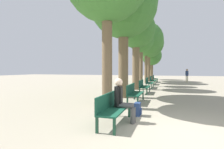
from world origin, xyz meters
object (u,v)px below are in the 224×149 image
(bench_row_5, at_px, (155,78))
(tree_row_3, at_px, (141,41))
(bench_row_2, at_px, (143,86))
(person_seated, at_px, (122,99))
(tree_row_1, at_px, (123,5))
(tree_row_4, at_px, (146,39))
(pedestrian_near, at_px, (187,75))
(tree_row_5, at_px, (149,43))
(backpack, at_px, (138,109))
(bench_row_1, at_px, (134,92))
(bench_row_4, at_px, (152,80))
(bench_row_0, at_px, (112,106))
(tree_row_6, at_px, (151,56))
(tree_row_2, at_px, (136,31))
(bench_row_3, at_px, (149,82))

(bench_row_5, relative_size, tree_row_3, 0.33)
(bench_row_2, height_order, person_seated, person_seated)
(tree_row_1, bearing_deg, tree_row_4, 90.00)
(bench_row_5, distance_m, pedestrian_near, 3.56)
(tree_row_5, bearing_deg, bench_row_5, -61.18)
(tree_row_5, distance_m, backpack, 17.58)
(bench_row_1, relative_size, tree_row_5, 0.26)
(bench_row_4, bearing_deg, bench_row_0, -90.00)
(bench_row_0, relative_size, tree_row_6, 0.34)
(tree_row_1, height_order, tree_row_5, tree_row_1)
(tree_row_2, bearing_deg, bench_row_1, -81.02)
(bench_row_1, bearing_deg, bench_row_2, 90.00)
(pedestrian_near, bearing_deg, person_seated, -101.44)
(bench_row_3, distance_m, tree_row_3, 3.95)
(tree_row_6, bearing_deg, tree_row_2, -90.00)
(bench_row_5, height_order, tree_row_1, tree_row_1)
(bench_row_4, bearing_deg, bench_row_1, -90.00)
(tree_row_5, bearing_deg, tree_row_1, -90.00)
(bench_row_1, height_order, tree_row_3, tree_row_3)
(bench_row_3, relative_size, bench_row_5, 1.00)
(bench_row_4, distance_m, tree_row_5, 6.53)
(tree_row_5, bearing_deg, backpack, -85.33)
(tree_row_6, bearing_deg, bench_row_2, -86.87)
(tree_row_3, xyz_separation_m, backpack, (1.38, -10.23, -3.87))
(tree_row_5, distance_m, pedestrian_near, 6.05)
(bench_row_2, distance_m, pedestrian_near, 10.56)
(tree_row_5, relative_size, person_seated, 5.30)
(bench_row_5, xyz_separation_m, pedestrian_near, (3.53, 0.08, 0.41))
(bench_row_5, xyz_separation_m, backpack, (0.55, -15.39, -0.28))
(tree_row_6, distance_m, person_seated, 21.74)
(bench_row_4, xyz_separation_m, person_seated, (0.24, -12.92, 0.18))
(backpack, height_order, pedestrian_near, pedestrian_near)
(bench_row_2, distance_m, bench_row_5, 9.87)
(tree_row_3, xyz_separation_m, tree_row_5, (0.00, 6.68, 0.76))
(tree_row_3, bearing_deg, backpack, -82.32)
(bench_row_3, xyz_separation_m, tree_row_5, (-0.83, 8.09, 4.36))
(pedestrian_near, bearing_deg, bench_row_5, -178.75)
(bench_row_4, xyz_separation_m, tree_row_3, (-0.83, -1.88, 3.59))
(tree_row_4, height_order, tree_row_6, tree_row_4)
(tree_row_6, height_order, pedestrian_near, tree_row_6)
(person_seated, bearing_deg, tree_row_6, 92.84)
(bench_row_3, height_order, bench_row_4, same)
(person_seated, bearing_deg, pedestrian_near, 78.56)
(tree_row_2, xyz_separation_m, tree_row_5, (0.00, 9.41, 0.39))
(bench_row_4, bearing_deg, tree_row_4, 114.20)
(bench_row_4, bearing_deg, person_seated, -88.94)
(bench_row_5, distance_m, tree_row_5, 4.68)
(bench_row_5, xyz_separation_m, tree_row_1, (-0.83, -11.84, 4.48))
(bench_row_5, height_order, person_seated, person_seated)
(bench_row_1, xyz_separation_m, bench_row_3, (0.00, 6.58, 0.00))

